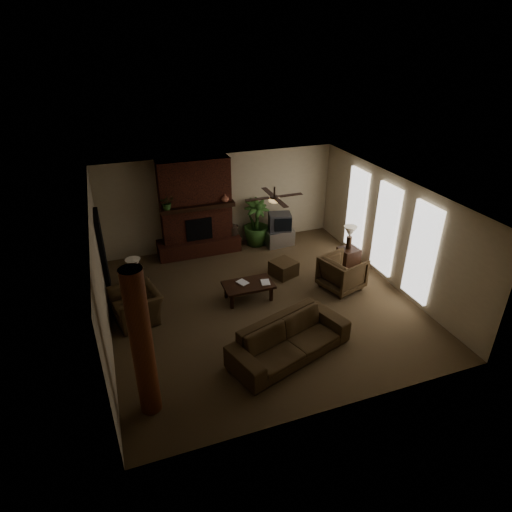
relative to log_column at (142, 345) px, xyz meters
name	(u,v)px	position (x,y,z in m)	size (l,w,h in m)	color
room_shell	(262,252)	(2.95, 2.40, 0.00)	(7.00, 7.00, 7.00)	brown
fireplace	(197,216)	(2.15, 5.62, -0.24)	(2.40, 0.70, 2.80)	#4F2115
windows	(385,230)	(6.40, 2.60, -0.05)	(0.08, 3.65, 2.35)	white
log_column	(142,345)	(0.00, 0.00, 0.00)	(0.36, 0.36, 2.80)	brown
doorway	(103,255)	(-0.49, 4.20, -0.35)	(0.10, 1.00, 2.10)	black
ceiling_fan	(274,199)	(3.35, 2.70, 1.13)	(1.35, 1.35, 0.37)	black
sofa	(290,334)	(2.84, 0.48, -0.90)	(2.56, 0.75, 1.00)	#44321D
armchair_left	(136,301)	(0.07, 2.78, -0.92)	(1.11, 0.72, 0.97)	#44321D
armchair_right	(342,271)	(5.12, 2.38, -0.92)	(0.94, 0.88, 0.97)	#44321D
coffee_table	(248,286)	(2.71, 2.69, -1.03)	(1.20, 0.70, 0.43)	black
ottoman	(284,268)	(3.98, 3.48, -1.20)	(0.60, 0.60, 0.40)	#44321D
tv_stand	(279,237)	(4.57, 5.23, -1.15)	(0.85, 0.50, 0.50)	#AEAEB0
tv	(280,222)	(4.59, 5.24, -0.64)	(0.75, 0.66, 0.52)	#3B3B3E
floor_vase	(233,234)	(3.19, 5.55, -0.97)	(0.34, 0.34, 0.77)	black
floor_plant	(256,232)	(3.93, 5.53, -1.00)	(0.80, 1.43, 0.80)	#2F5321
side_table_left	(138,292)	(0.17, 3.47, -1.12)	(0.50, 0.50, 0.55)	black
lamp_left	(134,267)	(0.15, 3.43, -0.40)	(0.46, 0.46, 0.65)	black
side_table_right	(348,258)	(5.86, 3.32, -1.12)	(0.50, 0.50, 0.55)	black
lamp_right	(350,233)	(5.86, 3.36, -0.40)	(0.44, 0.44, 0.65)	black
mantel_plant	(167,204)	(1.31, 5.35, 0.32)	(0.38, 0.42, 0.33)	#2F5321
mantel_vase	(225,198)	(2.94, 5.38, 0.27)	(0.22, 0.23, 0.22)	#99543D
book_a	(239,279)	(2.50, 2.74, -0.83)	(0.22, 0.03, 0.29)	#999999
book_b	(261,278)	(3.02, 2.62, -0.82)	(0.21, 0.02, 0.29)	#999999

